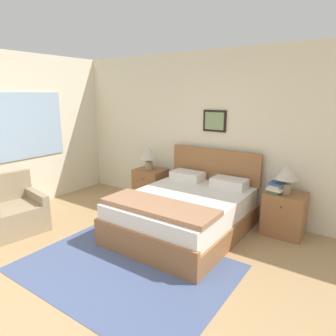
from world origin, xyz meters
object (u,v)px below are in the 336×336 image
nightstand_near_window (151,185)px  table_lamp_near_window (149,154)px  table_lamp_by_door (287,173)px  nightstand_by_door (284,214)px  bed (185,212)px  armchair (13,212)px

nightstand_near_window → table_lamp_near_window: table_lamp_near_window is taller
nightstand_near_window → table_lamp_by_door: size_ratio=1.43×
nightstand_near_window → nightstand_by_door: bearing=0.0°
nightstand_by_door → table_lamp_by_door: size_ratio=1.43×
bed → nightstand_by_door: (1.18, 0.74, -0.00)m
bed → table_lamp_by_door: size_ratio=4.55×
bed → nightstand_by_door: size_ratio=3.19×
armchair → table_lamp_near_window: (0.88, 2.06, 0.62)m
armchair → nightstand_near_window: bearing=166.5°
nightstand_by_door → table_lamp_by_door: 0.59m
nightstand_near_window → nightstand_by_door: (2.36, 0.00, 0.00)m
nightstand_near_window → armchair: bearing=-113.3°
table_lamp_near_window → nightstand_near_window: bearing=57.9°
armchair → table_lamp_near_window: bearing=166.6°
bed → table_lamp_near_window: bed is taller
bed → table_lamp_by_door: 1.49m
armchair → table_lamp_near_window: table_lamp_near_window is taller
nightstand_by_door → table_lamp_near_window: size_ratio=1.43×
nightstand_by_door → table_lamp_by_door: bearing=-117.2°
armchair → nightstand_by_door: armchair is taller
nightstand_near_window → nightstand_by_door: same height
nightstand_by_door → bed: bearing=-148.1°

